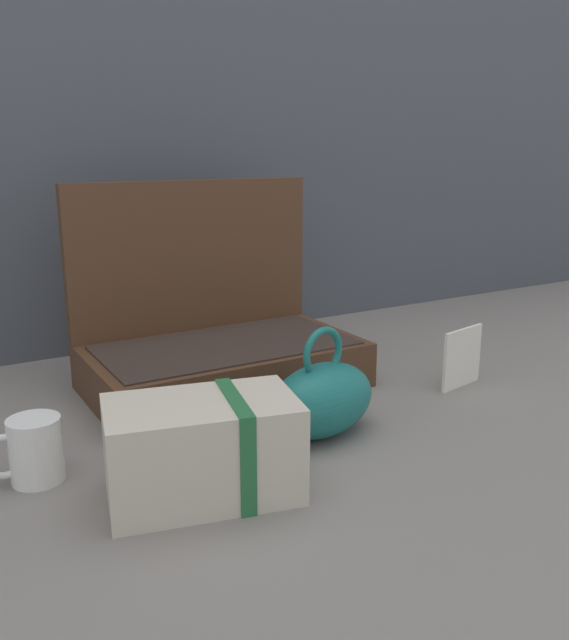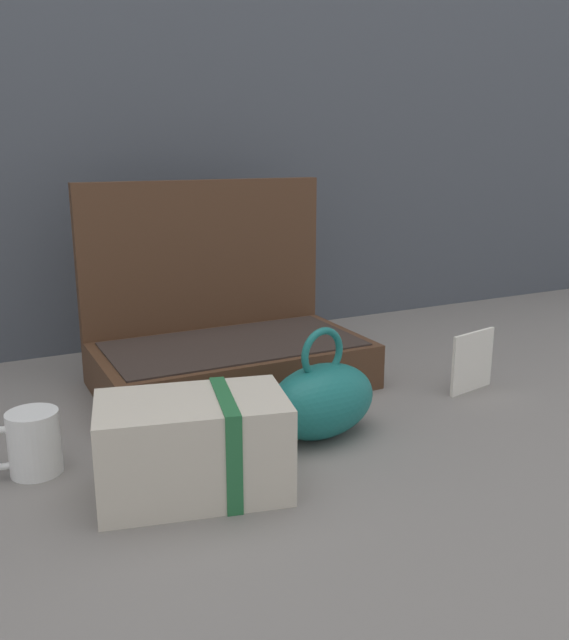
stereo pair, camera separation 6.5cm
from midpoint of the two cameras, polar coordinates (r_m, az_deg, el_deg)
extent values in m
plane|color=slate|center=(1.09, 1.07, -9.06)|extent=(6.00, 6.00, 0.00)
cube|color=#474C54|center=(1.55, -9.78, 24.17)|extent=(3.20, 0.06, 1.40)
cube|color=#4C301E|center=(1.24, -2.83, -3.97)|extent=(0.49, 0.26, 0.08)
cube|color=#332823|center=(1.23, -2.86, -2.06)|extent=(0.45, 0.24, 0.00)
cube|color=#4C301E|center=(1.33, -5.42, 3.74)|extent=(0.49, 0.02, 0.37)
ellipsoid|color=#196B66|center=(1.04, 5.01, -6.89)|extent=(0.21, 0.15, 0.11)
torus|color=#196B66|center=(1.01, 5.10, -2.87)|extent=(0.08, 0.03, 0.08)
cube|color=beige|center=(0.87, -5.63, -10.68)|extent=(0.26, 0.19, 0.13)
cube|color=#236638|center=(0.88, -2.89, -10.45)|extent=(0.05, 0.14, 0.13)
cylinder|color=white|center=(0.97, -18.70, -9.88)|extent=(0.07, 0.07, 0.09)
torus|color=white|center=(0.97, -21.03, -10.18)|extent=(0.06, 0.01, 0.06)
cube|color=white|center=(1.28, 17.13, -3.40)|extent=(0.11, 0.03, 0.11)
camera|label=1|loc=(0.03, -88.15, 0.48)|focal=37.60mm
camera|label=2|loc=(0.03, 91.85, -0.48)|focal=37.60mm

